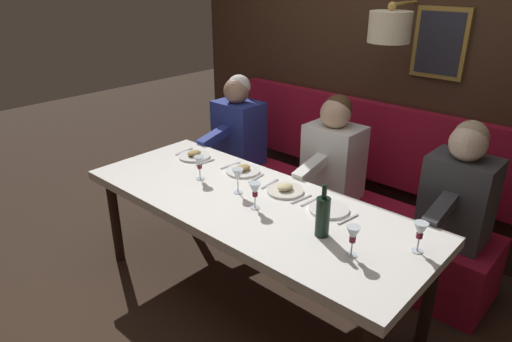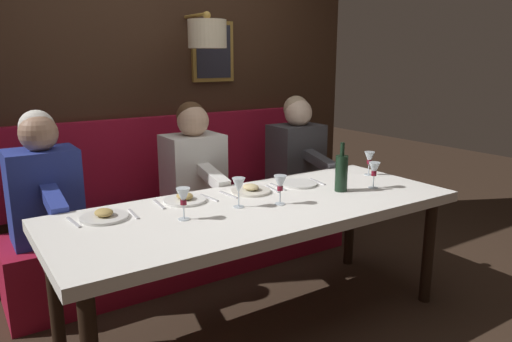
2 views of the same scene
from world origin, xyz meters
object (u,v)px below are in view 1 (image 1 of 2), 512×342
(diner_middle, at_px, (238,124))
(wine_glass_1, at_px, (353,235))
(dining_table, at_px, (250,209))
(wine_glass_4, at_px, (199,163))
(diner_nearest, at_px, (460,188))
(wine_bottle, at_px, (323,216))
(diner_near, at_px, (334,151))
(wine_glass_3, at_px, (255,191))
(wine_glass_0, at_px, (420,231))
(wine_glass_2, at_px, (238,176))

(diner_middle, height_order, wine_glass_1, diner_middle)
(dining_table, distance_m, wine_glass_4, 0.50)
(dining_table, xyz_separation_m, diner_nearest, (0.88, -0.95, 0.14))
(diner_nearest, relative_size, wine_glass_4, 4.82)
(diner_middle, height_order, wine_bottle, diner_middle)
(diner_middle, xyz_separation_m, wine_bottle, (-0.93, -1.53, 0.04))
(diner_near, relative_size, wine_glass_3, 4.82)
(diner_near, height_order, wine_glass_4, diner_near)
(wine_glass_3, xyz_separation_m, wine_bottle, (0.01, -0.47, 0.00))
(dining_table, height_order, diner_nearest, diner_nearest)
(diner_near, xyz_separation_m, wine_glass_1, (-0.98, -0.76, 0.04))
(diner_nearest, relative_size, diner_near, 1.00)
(wine_bottle, bearing_deg, wine_glass_3, 91.65)
(diner_near, bearing_deg, dining_table, 178.39)
(dining_table, relative_size, diner_near, 2.90)
(dining_table, xyz_separation_m, diner_near, (0.88, -0.02, 0.14))
(diner_nearest, xyz_separation_m, wine_glass_0, (-0.73, -0.06, 0.04))
(diner_near, xyz_separation_m, wine_glass_4, (-0.89, 0.49, 0.04))
(dining_table, height_order, wine_glass_3, wine_glass_3)
(diner_nearest, distance_m, wine_glass_1, 1.00)
(wine_glass_2, height_order, wine_bottle, wine_bottle)
(diner_middle, xyz_separation_m, wine_glass_4, (-0.89, -0.50, 0.04))
(wine_glass_4, bearing_deg, wine_bottle, -92.23)
(diner_nearest, bearing_deg, wine_bottle, 157.47)
(wine_glass_2, distance_m, wine_bottle, 0.69)
(wine_bottle, bearing_deg, wine_glass_1, -105.25)
(diner_near, relative_size, diner_middle, 1.00)
(diner_nearest, relative_size, diner_middle, 1.00)
(diner_near, relative_size, wine_glass_0, 4.82)
(diner_nearest, relative_size, wine_glass_1, 4.82)
(wine_glass_2, bearing_deg, wine_bottle, -95.51)
(dining_table, bearing_deg, wine_bottle, -94.42)
(dining_table, height_order, wine_glass_4, wine_glass_4)
(diner_near, bearing_deg, wine_bottle, -149.83)
(diner_nearest, height_order, wine_glass_1, diner_nearest)
(diner_middle, height_order, wine_glass_2, diner_middle)
(wine_glass_3, xyz_separation_m, wine_glass_4, (0.05, 0.56, 0.00))
(wine_glass_1, bearing_deg, diner_middle, 60.55)
(diner_middle, distance_m, wine_bottle, 1.78)
(dining_table, distance_m, wine_glass_1, 0.81)
(wine_glass_4, bearing_deg, wine_glass_2, -85.49)
(wine_glass_0, bearing_deg, dining_table, 98.63)
(dining_table, xyz_separation_m, diner_middle, (0.88, 0.96, 0.14))
(dining_table, bearing_deg, diner_nearest, -47.02)
(diner_middle, relative_size, wine_glass_0, 4.82)
(wine_glass_1, relative_size, wine_glass_3, 1.00)
(diner_nearest, xyz_separation_m, wine_glass_3, (-0.94, 0.85, 0.04))
(diner_near, bearing_deg, wine_glass_3, -175.88)
(diner_near, distance_m, diner_middle, 0.99)
(diner_near, relative_size, wine_bottle, 2.64)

